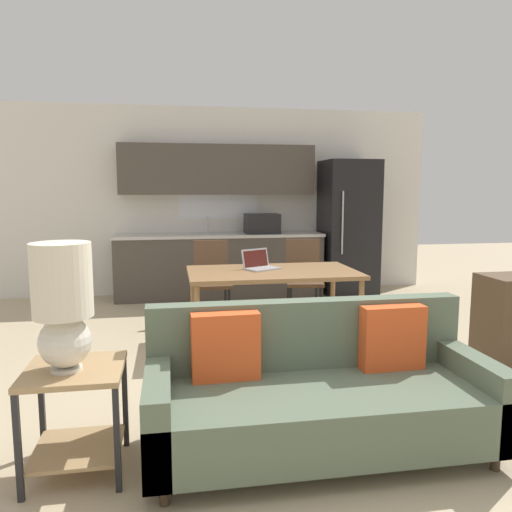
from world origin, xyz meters
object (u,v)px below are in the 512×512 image
(side_table, at_px, (76,402))
(couch, at_px, (317,393))
(laptop, at_px, (259,264))
(dining_table, at_px, (272,276))
(dining_chair_far_left, at_px, (212,277))
(dining_chair_far_right, at_px, (303,276))
(refrigerator, at_px, (348,227))
(table_lamp, at_px, (63,303))

(side_table, bearing_deg, couch, 1.08)
(couch, xyz_separation_m, laptop, (0.05, 2.21, 0.44))
(dining_table, distance_m, couch, 2.12)
(side_table, bearing_deg, dining_chair_far_left, 71.80)
(side_table, height_order, dining_chair_far_right, dining_chair_far_right)
(dining_chair_far_left, xyz_separation_m, dining_chair_far_right, (1.08, -0.06, 0.00))
(dining_chair_far_right, distance_m, laptop, 0.99)
(dining_table, height_order, dining_chair_far_right, dining_chair_far_right)
(dining_chair_far_left, xyz_separation_m, laptop, (0.42, -0.75, 0.26))
(laptop, bearing_deg, refrigerator, 22.81)
(side_table, bearing_deg, table_lamp, -132.74)
(dining_table, xyz_separation_m, dining_chair_far_left, (-0.53, 0.88, -0.15))
(dining_table, distance_m, side_table, 2.61)
(refrigerator, bearing_deg, laptop, -129.58)
(dining_table, bearing_deg, refrigerator, 53.92)
(couch, xyz_separation_m, dining_chair_far_left, (-0.37, 2.96, 0.18))
(couch, bearing_deg, table_lamp, -177.53)
(dining_table, distance_m, laptop, 0.20)
(refrigerator, distance_m, side_table, 5.31)
(couch, distance_m, side_table, 1.36)
(dining_chair_far_left, bearing_deg, dining_chair_far_right, -3.22)
(side_table, bearing_deg, laptop, 57.83)
(couch, xyz_separation_m, dining_chair_far_right, (0.70, 2.90, 0.18))
(couch, bearing_deg, side_table, -178.92)
(dining_chair_far_right, relative_size, laptop, 2.33)
(dining_table, xyz_separation_m, table_lamp, (-1.55, -2.14, 0.28))
(dining_table, distance_m, table_lamp, 2.66)
(dining_chair_far_left, bearing_deg, table_lamp, -108.64)
(dining_chair_far_left, bearing_deg, couch, -82.89)
(laptop, bearing_deg, couch, -118.87)
(couch, bearing_deg, dining_chair_far_left, 97.21)
(dining_chair_far_right, bearing_deg, dining_table, -115.14)
(dining_table, height_order, couch, couch)
(dining_table, distance_m, dining_chair_far_left, 1.04)
(dining_table, height_order, table_lamp, table_lamp)
(table_lamp, bearing_deg, refrigerator, 54.06)
(refrigerator, relative_size, dining_chair_far_left, 2.07)
(side_table, relative_size, dining_chair_far_right, 0.63)
(dining_chair_far_right, height_order, laptop, dining_chair_far_right)
(refrigerator, xyz_separation_m, laptop, (-1.69, -2.04, -0.20))
(dining_table, relative_size, laptop, 4.15)
(dining_chair_far_left, distance_m, laptop, 0.90)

